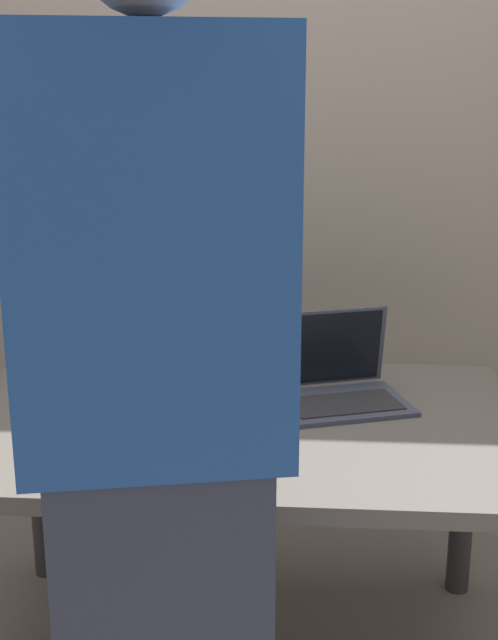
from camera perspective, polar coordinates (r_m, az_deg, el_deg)
desk at (r=2.10m, az=-0.80°, el=-8.96°), size 1.40×0.89×0.70m
laptop at (r=2.18m, az=5.96°, el=-4.21°), size 0.39×0.35×0.22m
beer_bottle_brown at (r=2.36m, az=-12.68°, el=-0.94°), size 0.08×0.08×0.32m
beer_bottle_green at (r=2.30m, az=-8.50°, el=-1.66°), size 0.07×0.07×0.30m
person_figure at (r=1.40m, az=-6.21°, el=-8.23°), size 0.47×0.32×1.81m
back_wall at (r=2.71m, az=0.58°, el=11.72°), size 6.00×0.10×2.60m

